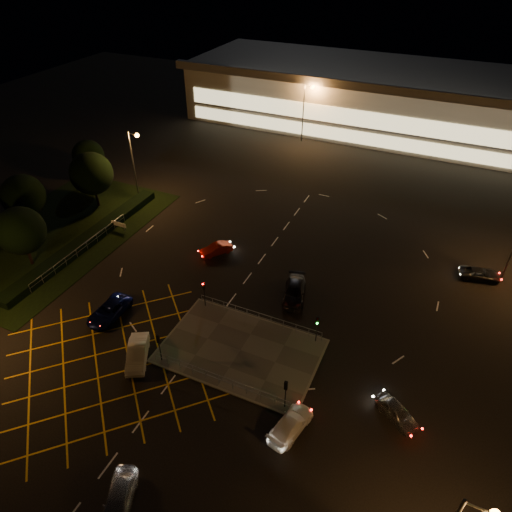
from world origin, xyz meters
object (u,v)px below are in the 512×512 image
at_px(signal_se, 286,389).
at_px(car_circ_red, 216,249).
at_px(signal_sw, 159,343).
at_px(car_right_silver, 397,412).
at_px(car_queue_white, 137,353).
at_px(signal_nw, 204,289).
at_px(car_east_grey, 480,274).
at_px(car_far_dkgrey, 294,291).
at_px(signal_ne, 317,324).
at_px(car_near_silver, 119,499).
at_px(car_approach_white, 291,425).
at_px(car_left_blue, 109,311).

distance_m(signal_se, car_circ_red, 22.81).
distance_m(signal_sw, car_circ_red, 17.16).
bearing_deg(car_right_silver, car_queue_white, 133.96).
relative_size(signal_nw, car_queue_white, 0.67).
height_order(signal_se, signal_nw, same).
height_order(car_right_silver, car_east_grey, car_right_silver).
bearing_deg(car_far_dkgrey, car_queue_white, -139.35).
relative_size(signal_nw, signal_ne, 1.00).
relative_size(signal_sw, car_circ_red, 0.81).
height_order(signal_sw, car_near_silver, signal_sw).
xyz_separation_m(signal_nw, car_near_silver, (4.63, -19.86, -1.59)).
relative_size(signal_se, car_circ_red, 0.81).
height_order(signal_ne, car_queue_white, signal_ne).
xyz_separation_m(signal_nw, car_approach_white, (13.15, -9.70, -1.69)).
xyz_separation_m(car_right_silver, car_east_grey, (5.14, 21.86, -0.06)).
relative_size(car_near_silver, car_approach_white, 0.98).
xyz_separation_m(signal_ne, car_approach_white, (1.15, -9.70, -1.69)).
xyz_separation_m(car_near_silver, car_approach_white, (8.52, 10.15, -0.10)).
distance_m(signal_se, car_near_silver, 14.06).
distance_m(signal_se, car_approach_white, 2.67).
bearing_deg(car_right_silver, car_circ_red, 94.81).
relative_size(signal_sw, car_right_silver, 0.80).
height_order(signal_nw, signal_ne, same).
bearing_deg(car_queue_white, signal_sw, -9.82).
distance_m(signal_nw, car_east_grey, 30.63).
bearing_deg(car_near_silver, car_right_silver, 19.54).
bearing_deg(car_queue_white, car_near_silver, -88.10).
height_order(car_near_silver, car_circ_red, car_near_silver).
bearing_deg(car_left_blue, car_right_silver, -0.26).
height_order(car_left_blue, car_approach_white, car_left_blue).
height_order(signal_nw, car_near_silver, signal_nw).
bearing_deg(signal_nw, car_left_blue, -147.04).
bearing_deg(car_east_grey, signal_ne, 129.83).
distance_m(signal_se, car_far_dkgrey, 13.94).
relative_size(signal_se, car_east_grey, 0.71).
bearing_deg(car_near_silver, car_east_grey, 36.81).
xyz_separation_m(car_near_silver, car_far_dkgrey, (3.24, 25.09, -0.02)).
distance_m(car_near_silver, car_circ_red, 29.71).
bearing_deg(car_left_blue, signal_ne, 14.18).
relative_size(car_queue_white, car_approach_white, 1.01).
height_order(signal_sw, car_circ_red, signal_sw).
distance_m(signal_sw, signal_se, 12.00).
xyz_separation_m(signal_nw, car_queue_white, (-2.05, -8.70, -1.59)).
relative_size(signal_sw, car_approach_white, 0.67).
distance_m(signal_nw, car_near_silver, 20.45).
relative_size(car_circ_red, car_east_grey, 0.89).
bearing_deg(signal_se, signal_sw, 0.00).
height_order(car_right_silver, car_approach_white, car_approach_white).
xyz_separation_m(car_near_silver, car_left_blue, (-12.68, 14.63, -0.06)).
distance_m(car_queue_white, car_far_dkgrey, 17.11).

